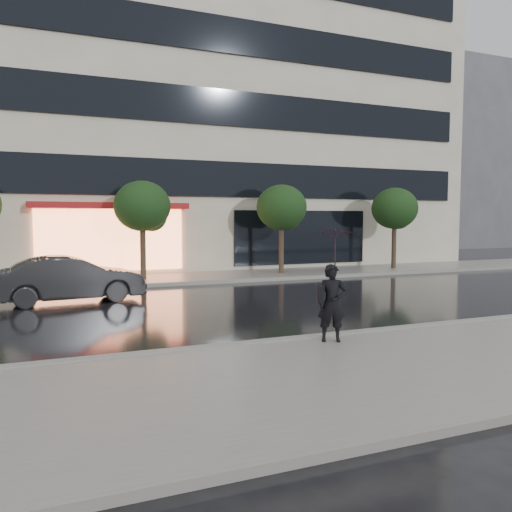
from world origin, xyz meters
TOP-DOWN VIEW (x-y plane):
  - ground at (0.00, 0.00)m, footprint 120.00×120.00m
  - sidewalk_near at (0.00, -3.25)m, footprint 60.00×4.50m
  - sidewalk_far at (0.00, 10.25)m, footprint 60.00×3.50m
  - curb_near at (0.00, -1.00)m, footprint 60.00×0.25m
  - curb_far at (0.00, 8.50)m, footprint 60.00×0.25m
  - office_building at (-0.00, 17.97)m, footprint 30.00×12.76m
  - bg_building_right at (26.00, 28.00)m, footprint 12.00×12.00m
  - tree_mid_west at (-2.94, 10.03)m, footprint 2.20×2.20m
  - tree_mid_east at (3.06, 10.03)m, footprint 2.20×2.20m
  - tree_far_east at (9.06, 10.03)m, footprint 2.20×2.20m
  - parked_car at (-5.80, 6.00)m, footprint 4.37×1.90m
  - pedestrian_with_umbrella at (-1.23, -1.51)m, footprint 1.24×1.25m

SIDE VIEW (x-z plane):
  - ground at x=0.00m, z-range 0.00..0.00m
  - sidewalk_near at x=0.00m, z-range 0.00..0.12m
  - sidewalk_far at x=0.00m, z-range 0.00..0.12m
  - curb_near at x=0.00m, z-range 0.00..0.14m
  - curb_far at x=0.00m, z-range 0.00..0.14m
  - parked_car at x=-5.80m, z-range 0.00..1.40m
  - pedestrian_with_umbrella at x=-1.23m, z-range 0.51..2.72m
  - tree_mid_west at x=-2.94m, z-range 0.93..4.92m
  - tree_mid_east at x=3.06m, z-range 0.93..4.92m
  - tree_far_east at x=9.06m, z-range 0.93..4.92m
  - bg_building_right at x=26.00m, z-range 0.00..16.00m
  - office_building at x=0.00m, z-range 0.00..18.00m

